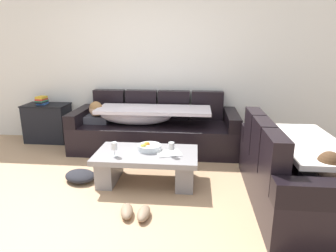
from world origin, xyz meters
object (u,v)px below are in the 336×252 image
couch_near_window (296,173)px  wine_glass_near_right (171,147)px  side_cabinet (48,123)px  book_stack_on_cabinet (42,100)px  fruit_bowl (149,147)px  open_magazine (169,153)px  coffee_table (147,164)px  couch_along_wall (152,129)px  crumpled_garment (80,176)px  wine_glass_near_left (114,147)px  pair_of_shoes (135,212)px

couch_near_window → wine_glass_near_right: couch_near_window is taller
side_cabinet → book_stack_on_cabinet: (-0.07, 0.00, 0.38)m
couch_near_window → fruit_bowl: (-1.59, 0.40, 0.08)m
couch_near_window → open_magazine: size_ratio=6.31×
open_magazine → coffee_table: bearing=158.2°
couch_along_wall → crumpled_garment: bearing=-120.3°
wine_glass_near_left → fruit_bowl: bearing=32.4°
wine_glass_near_left → couch_near_window: bearing=-5.0°
crumpled_garment → fruit_bowl: bearing=8.0°
coffee_table → wine_glass_near_left: 0.45m
couch_along_wall → pair_of_shoes: (0.12, -1.92, -0.28)m
open_magazine → couch_along_wall: bearing=89.9°
fruit_bowl → open_magazine: (0.25, -0.09, -0.03)m
crumpled_garment → book_stack_on_cabinet: bearing=129.4°
coffee_table → crumpled_garment: 0.84m
wine_glass_near_right → pair_of_shoes: wine_glass_near_right is taller
couch_near_window → coffee_table: size_ratio=1.47×
couch_near_window → crumpled_garment: couch_near_window is taller
pair_of_shoes → couch_along_wall: bearing=93.5°
couch_near_window → wine_glass_near_right: bearing=80.0°
open_magazine → side_cabinet: size_ratio=0.39×
open_magazine → pair_of_shoes: 0.84m
book_stack_on_cabinet → pair_of_shoes: bearing=-46.9°
wine_glass_near_right → pair_of_shoes: size_ratio=0.52×
couch_near_window → fruit_bowl: couch_near_window is taller
couch_along_wall → crumpled_garment: size_ratio=6.33×
wine_glass_near_right → coffee_table: bearing=162.8°
wine_glass_near_left → open_magazine: wine_glass_near_left is taller
open_magazine → pair_of_shoes: size_ratio=0.87×
couch_near_window → open_magazine: couch_near_window is taller
wine_glass_near_right → couch_along_wall: bearing=108.1°
book_stack_on_cabinet → crumpled_garment: book_stack_on_cabinet is taller
crumpled_garment → wine_glass_near_right: bearing=-2.6°
fruit_bowl → wine_glass_near_right: bearing=-30.3°
open_magazine → side_cabinet: side_cabinet is taller
coffee_table → couch_near_window: bearing=-11.4°
wine_glass_near_right → crumpled_garment: 1.20m
book_stack_on_cabinet → crumpled_garment: bearing=-50.6°
book_stack_on_cabinet → crumpled_garment: 1.97m
side_cabinet → wine_glass_near_right: bearing=-33.6°
couch_near_window → coffee_table: bearing=78.6°
wine_glass_near_left → open_magazine: size_ratio=0.59×
side_cabinet → crumpled_garment: bearing=-52.2°
coffee_table → open_magazine: bearing=-4.3°
couch_along_wall → wine_glass_near_right: bearing=-71.9°
fruit_bowl → wine_glass_near_right: 0.34m
wine_glass_near_left → open_magazine: bearing=12.4°
fruit_bowl → wine_glass_near_left: size_ratio=1.69×
open_magazine → fruit_bowl: bearing=141.8°
couch_along_wall → wine_glass_near_left: couch_along_wall is taller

